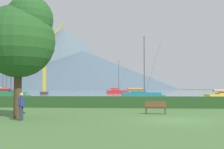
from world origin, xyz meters
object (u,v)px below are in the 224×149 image
at_px(sailboat_slip_0, 5,93).
at_px(sailboat_slip_11, 142,95).
at_px(sailboat_slip_7, 8,95).
at_px(sailboat_slip_2, 1,91).
at_px(park_bench_near_path, 156,107).
at_px(dock_crane, 45,71).
at_px(sailboat_slip_1, 117,91).
at_px(park_tree, 21,37).
at_px(person_seated_viewer, 21,104).

distance_m(sailboat_slip_0, sailboat_slip_11, 42.87).
distance_m(sailboat_slip_7, sailboat_slip_11, 25.17).
distance_m(sailboat_slip_2, sailboat_slip_7, 52.29).
height_order(park_bench_near_path, dock_crane, dock_crane).
distance_m(sailboat_slip_11, dock_crane, 44.07).
xyz_separation_m(sailboat_slip_1, sailboat_slip_11, (7.46, -49.18, -0.02)).
distance_m(sailboat_slip_0, sailboat_slip_2, 26.91).
bearing_deg(sailboat_slip_11, sailboat_slip_2, 130.01).
height_order(sailboat_slip_7, park_tree, sailboat_slip_7).
height_order(sailboat_slip_7, dock_crane, dock_crane).
relative_size(sailboat_slip_1, sailboat_slip_7, 1.03).
bearing_deg(sailboat_slip_7, person_seated_viewer, -67.14).
bearing_deg(sailboat_slip_2, sailboat_slip_7, -76.97).
relative_size(sailboat_slip_11, park_tree, 1.45).
height_order(sailboat_slip_2, park_tree, sailboat_slip_2).
distance_m(sailboat_slip_7, dock_crane, 33.89).
distance_m(sailboat_slip_2, sailboat_slip_11, 67.40).
distance_m(person_seated_viewer, park_tree, 4.58).
bearing_deg(sailboat_slip_2, park_tree, -77.66).
xyz_separation_m(sailboat_slip_7, sailboat_slip_11, (25.17, 0.02, 0.00)).
relative_size(sailboat_slip_7, park_bench_near_path, 7.12).
height_order(sailboat_slip_2, sailboat_slip_7, sailboat_slip_7).
relative_size(park_bench_near_path, person_seated_viewer, 0.97).
bearing_deg(park_bench_near_path, sailboat_slip_2, 126.64).
bearing_deg(person_seated_viewer, sailboat_slip_11, 88.12).
distance_m(sailboat_slip_0, sailboat_slip_7, 25.38).
relative_size(sailboat_slip_11, park_bench_near_path, 7.22).
bearing_deg(sailboat_slip_2, sailboat_slip_11, -57.46).
bearing_deg(dock_crane, sailboat_slip_1, 37.50).
xyz_separation_m(sailboat_slip_1, dock_crane, (-20.93, -16.06, 6.28)).
distance_m(sailboat_slip_2, dock_crane, 25.13).
relative_size(park_tree, dock_crane, 0.36).
relative_size(sailboat_slip_0, park_bench_near_path, 5.66).
distance_m(sailboat_slip_0, park_bench_near_path, 65.96).
bearing_deg(park_bench_near_path, sailboat_slip_1, 100.31).
relative_size(sailboat_slip_0, person_seated_viewer, 5.48).
xyz_separation_m(sailboat_slip_1, park_bench_near_path, (7.81, -81.23, -0.18)).
bearing_deg(sailboat_slip_11, sailboat_slip_1, 92.55).
bearing_deg(person_seated_viewer, sailboat_slip_2, 126.04).
xyz_separation_m(sailboat_slip_11, person_seated_viewer, (-7.91, -37.06, 0.28)).
bearing_deg(park_bench_near_path, dock_crane, 118.61).
xyz_separation_m(park_bench_near_path, person_seated_viewer, (-8.26, -5.01, 0.44)).
height_order(sailboat_slip_11, dock_crane, dock_crane).
bearing_deg(sailboat_slip_11, park_tree, -109.61).
bearing_deg(person_seated_viewer, sailboat_slip_1, 99.86).
distance_m(sailboat_slip_2, park_tree, 91.68).
height_order(sailboat_slip_0, park_bench_near_path, sailboat_slip_0).
relative_size(sailboat_slip_11, dock_crane, 0.52).
xyz_separation_m(sailboat_slip_0, sailboat_slip_11, (36.31, -22.78, 0.11)).
xyz_separation_m(person_seated_viewer, dock_crane, (-20.47, 70.18, 6.01)).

